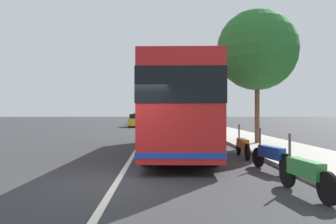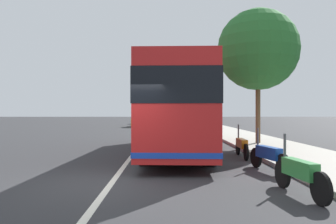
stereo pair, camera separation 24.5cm
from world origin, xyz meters
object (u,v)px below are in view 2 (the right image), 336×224
at_px(car_behind_bus, 172,119).
at_px(car_far_distant, 140,121).
at_px(motorcycle_nearest_curb, 242,146).
at_px(motorcycle_far_end, 268,156).
at_px(car_oncoming, 167,120).
at_px(motorcycle_by_tree, 299,173).
at_px(car_ahead_same_lane, 143,119).
at_px(coach_bus, 178,107).
at_px(roadside_tree_mid_block, 258,50).

height_order(car_behind_bus, car_far_distant, car_far_distant).
bearing_deg(motorcycle_nearest_curb, motorcycle_far_end, -176.64).
bearing_deg(car_oncoming, motorcycle_far_end, -176.17).
bearing_deg(car_behind_bus, car_oncoming, 177.25).
relative_size(motorcycle_nearest_curb, car_oncoming, 0.53).
bearing_deg(car_far_distant, car_oncoming, 149.70).
height_order(motorcycle_by_tree, car_far_distant, car_far_distant).
bearing_deg(motorcycle_far_end, car_ahead_same_lane, -3.35).
bearing_deg(coach_bus, car_oncoming, 3.13).
distance_m(coach_bus, motorcycle_far_end, 5.81).
relative_size(motorcycle_by_tree, motorcycle_far_end, 1.01).
bearing_deg(car_behind_bus, motorcycle_nearest_curb, -172.88).
distance_m(motorcycle_by_tree, car_ahead_same_lane, 42.75).
bearing_deg(roadside_tree_mid_block, motorcycle_nearest_curb, 157.44).
relative_size(car_behind_bus, roadside_tree_mid_block, 0.63).
height_order(car_far_distant, roadside_tree_mid_block, roadside_tree_mid_block).
distance_m(motorcycle_far_end, car_ahead_same_lane, 39.97).
xyz_separation_m(coach_bus, motorcycle_by_tree, (-7.88, -2.24, -1.52)).
xyz_separation_m(motorcycle_far_end, car_behind_bus, (41.16, 1.96, 0.18)).
bearing_deg(coach_bus, motorcycle_nearest_curb, -126.76).
relative_size(motorcycle_nearest_curb, car_far_distant, 0.47).
height_order(motorcycle_far_end, car_far_distant, car_far_distant).
height_order(motorcycle_by_tree, motorcycle_far_end, motorcycle_by_tree).
relative_size(car_behind_bus, car_oncoming, 1.09).
distance_m(motorcycle_by_tree, motorcycle_far_end, 2.86).
xyz_separation_m(car_ahead_same_lane, car_far_distant, (-9.83, -0.39, -0.02)).
bearing_deg(motorcycle_far_end, coach_bus, 13.76).
height_order(motorcycle_nearest_curb, car_behind_bus, car_behind_bus).
height_order(coach_bus, car_oncoming, coach_bus).
relative_size(motorcycle_far_end, motorcycle_nearest_curb, 0.98).
distance_m(coach_bus, motorcycle_by_tree, 8.34).
xyz_separation_m(coach_bus, motorcycle_far_end, (-5.03, -2.47, -1.53)).
relative_size(coach_bus, car_far_distant, 2.60).
bearing_deg(motorcycle_nearest_curb, coach_bus, 52.32).
relative_size(motorcycle_by_tree, car_behind_bus, 0.48).
bearing_deg(car_ahead_same_lane, motorcycle_nearest_curb, 6.85).
relative_size(motorcycle_by_tree, roadside_tree_mid_block, 0.30).
xyz_separation_m(motorcycle_by_tree, car_behind_bus, (44.02, 1.73, 0.17)).
bearing_deg(motorcycle_nearest_curb, motorcycle_by_tree, -179.65).
distance_m(coach_bus, car_oncoming, 30.00).
bearing_deg(roadside_tree_mid_block, car_far_distant, 19.46).
height_order(car_behind_bus, car_oncoming, car_oncoming).
height_order(motorcycle_nearest_curb, car_far_distant, car_far_distant).
distance_m(car_ahead_same_lane, car_far_distant, 9.84).
distance_m(motorcycle_nearest_curb, car_ahead_same_lane, 36.92).
distance_m(motorcycle_nearest_curb, car_far_distant, 27.20).
bearing_deg(motorcycle_by_tree, coach_bus, 8.72).
bearing_deg(coach_bus, roadside_tree_mid_block, -55.46).
xyz_separation_m(motorcycle_far_end, motorcycle_nearest_curb, (3.07, 0.09, -0.01)).
height_order(motorcycle_far_end, roadside_tree_mid_block, roadside_tree_mid_block).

